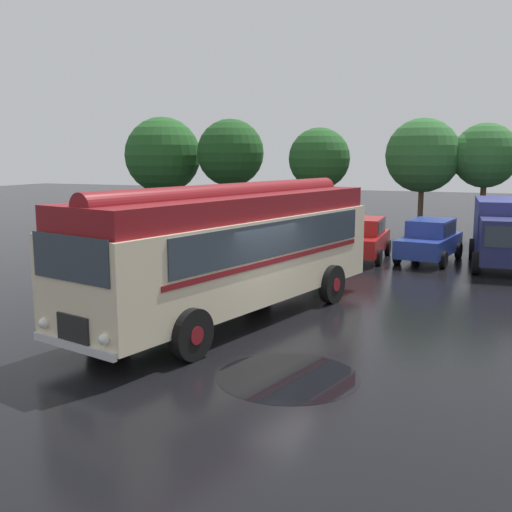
{
  "coord_description": "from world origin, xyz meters",
  "views": [
    {
      "loc": [
        5.29,
        -13.11,
        4.17
      ],
      "look_at": [
        -0.99,
        2.13,
        1.4
      ],
      "focal_mm": 42.0,
      "sensor_mm": 36.0,
      "label": 1
    }
  ],
  "objects_px": {
    "box_van": "(504,230)",
    "car_mid_left": "(430,240)",
    "vintage_bus": "(233,246)",
    "car_near_left": "(362,238)"
  },
  "relations": [
    {
      "from": "vintage_bus",
      "to": "car_near_left",
      "type": "bearing_deg",
      "value": 84.05
    },
    {
      "from": "car_near_left",
      "to": "box_van",
      "type": "distance_m",
      "value": 5.38
    },
    {
      "from": "car_near_left",
      "to": "car_mid_left",
      "type": "height_order",
      "value": "same"
    },
    {
      "from": "vintage_bus",
      "to": "car_mid_left",
      "type": "distance_m",
      "value": 11.44
    },
    {
      "from": "car_near_left",
      "to": "box_van",
      "type": "relative_size",
      "value": 0.73
    },
    {
      "from": "vintage_bus",
      "to": "car_mid_left",
      "type": "bearing_deg",
      "value": 71.07
    },
    {
      "from": "box_van",
      "to": "car_mid_left",
      "type": "bearing_deg",
      "value": -178.16
    },
    {
      "from": "vintage_bus",
      "to": "car_near_left",
      "type": "xyz_separation_m",
      "value": [
        1.08,
        10.32,
        -1.05
      ]
    },
    {
      "from": "car_near_left",
      "to": "car_mid_left",
      "type": "bearing_deg",
      "value": 9.91
    },
    {
      "from": "car_mid_left",
      "to": "car_near_left",
      "type": "bearing_deg",
      "value": -170.09
    }
  ]
}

